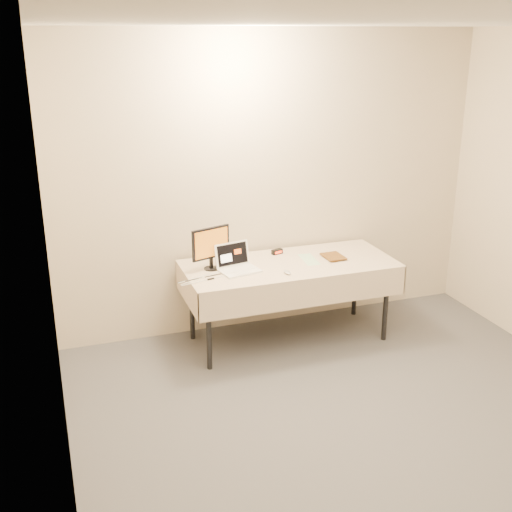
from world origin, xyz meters
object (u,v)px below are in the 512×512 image
object	(u,v)px
laptop	(237,264)
monitor	(211,245)
table	(289,270)
book	(325,247)

from	to	relation	value
laptop	monitor	world-z (taller)	monitor
table	monitor	distance (m)	0.75
monitor	table	bearing A→B (deg)	-24.71
laptop	monitor	size ratio (longest dim) A/B	0.99
book	laptop	bearing A→B (deg)	179.08
table	laptop	xyz separation A→B (m)	(-0.49, -0.01, 0.12)
table	book	distance (m)	0.38
monitor	laptop	bearing A→B (deg)	-42.77
table	book	world-z (taller)	book
laptop	book	world-z (taller)	book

